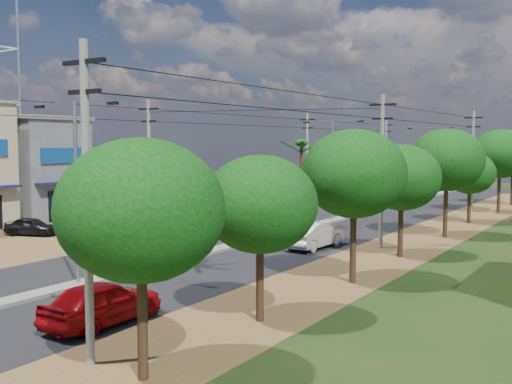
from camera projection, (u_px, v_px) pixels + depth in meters
ground at (79, 287)px, 25.87m from camera, size 160.00×160.00×0.00m
road at (264, 239)px, 38.42m from camera, size 12.00×110.00×0.04m
median at (287, 232)px, 40.92m from camera, size 1.00×90.00×0.18m
dirt_lot_west at (22, 234)px, 40.69m from camera, size 18.00×46.00×0.04m
dirt_shoulder_east at (391, 253)px, 33.81m from camera, size 5.00×90.00×0.03m
shophouse_grey at (31, 168)px, 49.14m from camera, size 9.00×6.40×8.30m
low_shed at (128, 187)px, 57.16m from camera, size 10.40×10.40×3.95m
tree_east_a at (141, 211)px, 15.33m from camera, size 4.40×4.40×6.37m
tree_east_b at (260, 204)px, 20.49m from camera, size 4.00×4.00×5.83m
tree_east_c at (354, 174)px, 26.07m from camera, size 4.60×4.60×6.83m
tree_east_d at (402, 178)px, 32.13m from camera, size 4.20×4.20×6.13m
tree_east_e at (447, 160)px, 38.65m from camera, size 4.80×4.80×7.14m
tree_east_f at (470, 173)px, 45.65m from camera, size 3.80×3.80×5.52m
tree_east_g at (500, 154)px, 51.91m from camera, size 5.00×5.00×7.38m
palm_median_near at (142, 157)px, 28.76m from camera, size 2.00×2.00×6.15m
palm_median_mid at (301, 147)px, 42.11m from camera, size 2.00×2.00×6.55m
palm_median_far at (384, 153)px, 55.54m from camera, size 2.00×2.00×5.85m
streetlight_near at (76, 176)px, 25.47m from camera, size 5.10×0.18×8.00m
streetlight_mid at (332, 161)px, 46.38m from camera, size 5.10×0.18×8.00m
streetlight_far at (429, 155)px, 67.29m from camera, size 5.10×0.18×8.00m
utility_pole_w_b at (149, 165)px, 39.31m from camera, size 1.60×0.24×9.00m
utility_pole_w_c at (307, 158)px, 57.70m from camera, size 1.60×0.24×9.00m
utility_pole_w_d at (386, 154)px, 75.27m from camera, size 1.60×0.24×9.00m
utility_pole_e_a at (87, 196)px, 16.39m from camera, size 1.60×0.24×9.00m
utility_pole_e_b at (382, 168)px, 34.79m from camera, size 1.60×0.24×9.00m
utility_pole_e_c at (473, 159)px, 53.19m from camera, size 1.60×0.24×9.00m
car_red_near at (102, 303)px, 20.38m from camera, size 1.85×4.52×1.53m
car_silver_mid at (314, 235)px, 35.09m from camera, size 1.82×4.79×1.56m
car_white_far at (271, 209)px, 48.68m from camera, size 3.37×5.70×1.55m
car_parked_dark at (32, 227)px, 39.85m from camera, size 3.86×2.63×1.22m
moto_rider_west_a at (240, 220)px, 44.91m from camera, size 0.78×1.68×0.85m
moto_rider_west_b at (337, 200)px, 59.09m from camera, size 1.21×1.92×1.12m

